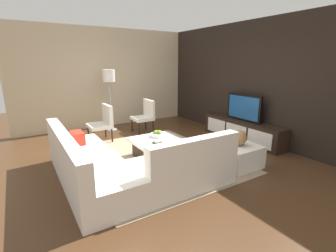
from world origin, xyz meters
The scene contains 15 objects.
ground_plane centered at (0.00, 0.00, 0.00)m, with size 14.00×14.00×0.00m, color #4C301C.
feature_wall_back centered at (0.00, 2.70, 1.40)m, with size 6.40×0.12×2.80m, color black.
side_wall_left centered at (-3.20, 0.20, 1.40)m, with size 0.12×5.20×2.80m, color beige.
area_rug centered at (-0.10, 0.00, 0.01)m, with size 3.24×2.73×0.01m, color tan.
media_console centered at (0.00, 2.40, 0.25)m, with size 2.19×0.44×0.50m.
television centered at (0.00, 2.40, 0.82)m, with size 0.97×0.06×0.63m.
sectional_couch centered at (0.53, -0.89, 0.29)m, with size 2.52×2.36×0.84m.
coffee_table centered at (-0.10, 0.10, 0.20)m, with size 0.95×0.94×0.38m.
accent_chair_near centered at (-1.77, -0.45, 0.49)m, with size 0.57×0.51×0.87m.
floor_lamp centered at (-2.58, 0.03, 1.41)m, with size 0.33×0.33×1.67m.
ottoman centered at (1.01, 1.15, 0.20)m, with size 0.70×0.70×0.40m, color white.
fruit_bowl centered at (-0.28, 0.20, 0.43)m, with size 0.28×0.28×0.13m.
accent_chair_far centered at (-1.95, 0.77, 0.49)m, with size 0.53×0.50×0.87m.
decorative_ball centered at (1.01, 1.15, 0.54)m, with size 0.28×0.28×0.28m, color #997247.
book_stack centered at (0.12, -0.01, 0.41)m, with size 0.18×0.15×0.06m.
Camera 1 is at (3.89, -2.14, 1.86)m, focal length 26.13 mm.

